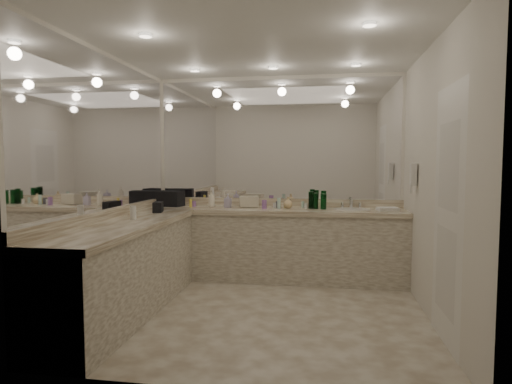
% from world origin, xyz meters
% --- Properties ---
extents(floor, '(3.20, 3.20, 0.00)m').
position_xyz_m(floor, '(0.00, 0.00, 0.00)').
color(floor, beige).
rests_on(floor, ground).
extents(ceiling, '(3.20, 3.20, 0.00)m').
position_xyz_m(ceiling, '(0.00, 0.00, 2.60)').
color(ceiling, white).
rests_on(ceiling, floor).
extents(wall_back, '(3.20, 0.02, 2.60)m').
position_xyz_m(wall_back, '(0.00, 1.50, 1.30)').
color(wall_back, silver).
rests_on(wall_back, floor).
extents(wall_left, '(0.02, 3.00, 2.60)m').
position_xyz_m(wall_left, '(-1.60, 0.00, 1.30)').
color(wall_left, silver).
rests_on(wall_left, floor).
extents(wall_right, '(0.02, 3.00, 2.60)m').
position_xyz_m(wall_right, '(1.60, 0.00, 1.30)').
color(wall_right, silver).
rests_on(wall_right, floor).
extents(vanity_back_base, '(3.20, 0.60, 0.84)m').
position_xyz_m(vanity_back_base, '(0.00, 1.20, 0.42)').
color(vanity_back_base, beige).
rests_on(vanity_back_base, floor).
extents(vanity_back_top, '(3.20, 0.64, 0.06)m').
position_xyz_m(vanity_back_top, '(0.00, 1.19, 0.87)').
color(vanity_back_top, beige).
rests_on(vanity_back_top, vanity_back_base).
extents(vanity_left_base, '(0.60, 2.40, 0.84)m').
position_xyz_m(vanity_left_base, '(-1.30, -0.30, 0.42)').
color(vanity_left_base, beige).
rests_on(vanity_left_base, floor).
extents(vanity_left_top, '(0.64, 2.42, 0.06)m').
position_xyz_m(vanity_left_top, '(-1.29, -0.30, 0.87)').
color(vanity_left_top, beige).
rests_on(vanity_left_top, vanity_left_base).
extents(backsplash_back, '(3.20, 0.04, 0.10)m').
position_xyz_m(backsplash_back, '(0.00, 1.48, 0.95)').
color(backsplash_back, beige).
rests_on(backsplash_back, vanity_back_top).
extents(backsplash_left, '(0.04, 3.00, 0.10)m').
position_xyz_m(backsplash_left, '(-1.58, 0.00, 0.95)').
color(backsplash_left, beige).
rests_on(backsplash_left, vanity_left_top).
extents(mirror_back, '(3.12, 0.01, 1.55)m').
position_xyz_m(mirror_back, '(0.00, 1.49, 1.77)').
color(mirror_back, white).
rests_on(mirror_back, wall_back).
extents(mirror_left, '(0.01, 2.92, 1.55)m').
position_xyz_m(mirror_left, '(-1.59, 0.00, 1.77)').
color(mirror_left, white).
rests_on(mirror_left, wall_left).
extents(sink, '(0.44, 0.44, 0.03)m').
position_xyz_m(sink, '(0.95, 1.20, 0.90)').
color(sink, white).
rests_on(sink, vanity_back_top).
extents(faucet, '(0.24, 0.16, 0.14)m').
position_xyz_m(faucet, '(0.95, 1.41, 0.97)').
color(faucet, silver).
rests_on(faucet, vanity_back_top).
extents(wall_phone, '(0.06, 0.10, 0.24)m').
position_xyz_m(wall_phone, '(1.56, 0.70, 1.35)').
color(wall_phone, white).
rests_on(wall_phone, wall_right).
extents(door, '(0.02, 0.82, 2.10)m').
position_xyz_m(door, '(1.59, -0.50, 1.05)').
color(door, white).
rests_on(door, wall_right).
extents(black_toiletry_bag, '(0.38, 0.28, 0.20)m').
position_xyz_m(black_toiletry_bag, '(-1.41, 1.26, 1.00)').
color(black_toiletry_bag, black).
rests_on(black_toiletry_bag, vanity_back_top).
extents(black_bag_spill, '(0.14, 0.23, 0.12)m').
position_xyz_m(black_bag_spill, '(-1.30, 0.59, 0.96)').
color(black_bag_spill, black).
rests_on(black_bag_spill, vanity_left_top).
extents(cream_cosmetic_case, '(0.27, 0.20, 0.14)m').
position_xyz_m(cream_cosmetic_case, '(-0.35, 1.28, 0.97)').
color(cream_cosmetic_case, beige).
rests_on(cream_cosmetic_case, vanity_back_top).
extents(hand_towel, '(0.27, 0.21, 0.04)m').
position_xyz_m(hand_towel, '(1.36, 1.16, 0.92)').
color(hand_towel, white).
rests_on(hand_towel, vanity_back_top).
extents(lotion_left, '(0.06, 0.06, 0.14)m').
position_xyz_m(lotion_left, '(-1.30, -0.07, 0.97)').
color(lotion_left, white).
rests_on(lotion_left, vanity_left_top).
extents(soap_bottle_a, '(0.10, 0.10, 0.22)m').
position_xyz_m(soap_bottle_a, '(-0.82, 1.19, 1.01)').
color(soap_bottle_a, white).
rests_on(soap_bottle_a, vanity_back_top).
extents(soap_bottle_b, '(0.09, 0.09, 0.18)m').
position_xyz_m(soap_bottle_b, '(-0.61, 1.22, 0.99)').
color(soap_bottle_b, '#B4ABCA').
rests_on(soap_bottle_b, vanity_back_top).
extents(soap_bottle_c, '(0.15, 0.15, 0.15)m').
position_xyz_m(soap_bottle_c, '(0.16, 1.25, 0.97)').
color(soap_bottle_c, '#DCBC86').
rests_on(soap_bottle_c, vanity_back_top).
extents(green_bottle_0, '(0.06, 0.06, 0.18)m').
position_xyz_m(green_bottle_0, '(0.46, 1.31, 0.99)').
color(green_bottle_0, '#094B18').
rests_on(green_bottle_0, vanity_back_top).
extents(green_bottle_1, '(0.07, 0.07, 0.19)m').
position_xyz_m(green_bottle_1, '(0.60, 1.20, 1.00)').
color(green_bottle_1, '#094B18').
rests_on(green_bottle_1, vanity_back_top).
extents(green_bottle_2, '(0.06, 0.06, 0.20)m').
position_xyz_m(green_bottle_2, '(0.51, 1.21, 1.00)').
color(green_bottle_2, '#094B18').
rests_on(green_bottle_2, vanity_back_top).
extents(green_bottle_3, '(0.07, 0.07, 0.21)m').
position_xyz_m(green_bottle_3, '(0.45, 1.25, 1.01)').
color(green_bottle_3, '#094B18').
rests_on(green_bottle_3, vanity_back_top).
extents(green_bottle_4, '(0.07, 0.07, 0.19)m').
position_xyz_m(green_bottle_4, '(0.46, 1.25, 1.00)').
color(green_bottle_4, '#094B18').
rests_on(green_bottle_4, vanity_back_top).
extents(amenity_bottle_0, '(0.05, 0.05, 0.14)m').
position_xyz_m(amenity_bottle_0, '(0.05, 1.17, 0.97)').
color(amenity_bottle_0, silver).
rests_on(amenity_bottle_0, vanity_back_top).
extents(amenity_bottle_1, '(0.05, 0.05, 0.07)m').
position_xyz_m(amenity_bottle_1, '(-0.01, 1.24, 0.93)').
color(amenity_bottle_1, white).
rests_on(amenity_bottle_1, vanity_back_top).
extents(amenity_bottle_2, '(0.04, 0.04, 0.08)m').
position_xyz_m(amenity_bottle_2, '(0.34, 1.33, 0.94)').
color(amenity_bottle_2, silver).
rests_on(amenity_bottle_2, vanity_back_top).
extents(amenity_bottle_3, '(0.06, 0.06, 0.09)m').
position_xyz_m(amenity_bottle_3, '(0.04, 1.25, 0.94)').
color(amenity_bottle_3, '#3F3F4C').
rests_on(amenity_bottle_3, vanity_back_top).
extents(amenity_bottle_4, '(0.06, 0.06, 0.07)m').
position_xyz_m(amenity_bottle_4, '(-1.08, 1.25, 0.94)').
color(amenity_bottle_4, '#9966B2').
rests_on(amenity_bottle_4, vanity_back_top).
extents(amenity_bottle_5, '(0.04, 0.04, 0.11)m').
position_xyz_m(amenity_bottle_5, '(-1.09, 1.16, 0.95)').
color(amenity_bottle_5, '#F2D84C').
rests_on(amenity_bottle_5, vanity_back_top).
extents(amenity_bottle_6, '(0.06, 0.06, 0.08)m').
position_xyz_m(amenity_bottle_6, '(0.13, 1.29, 0.94)').
color(amenity_bottle_6, '#F2D84C').
rests_on(amenity_bottle_6, vanity_back_top).
extents(amenity_bottle_7, '(0.04, 0.04, 0.07)m').
position_xyz_m(amenity_bottle_7, '(0.38, 1.26, 0.93)').
color(amenity_bottle_7, white).
rests_on(amenity_bottle_7, vanity_back_top).
extents(amenity_bottle_8, '(0.06, 0.06, 0.11)m').
position_xyz_m(amenity_bottle_8, '(-0.13, 1.13, 0.96)').
color(amenity_bottle_8, '#9966B2').
rests_on(amenity_bottle_8, vanity_back_top).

